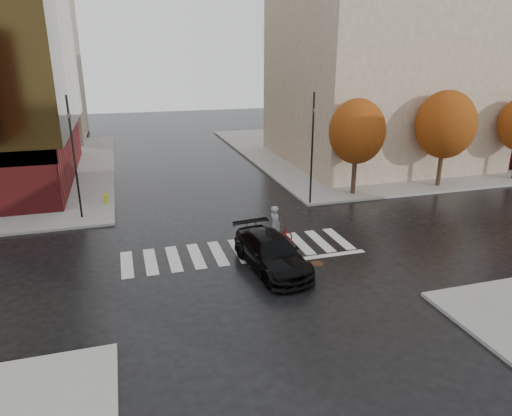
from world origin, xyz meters
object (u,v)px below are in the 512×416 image
Objects in this scene: traffic_light_nw at (73,150)px; sedan at (272,253)px; fire_hydrant at (106,198)px; traffic_light_ne at (312,142)px; cyclist at (276,233)px.

sedan is at bearing 67.58° from traffic_light_nw.
fire_hydrant is (-7.43, 11.80, -0.27)m from sedan.
sedan is 0.76× the size of traffic_light_ne.
traffic_light_nw reaches higher than fire_hydrant.
traffic_light_ne is 10.67× the size of fire_hydrant.
cyclist is at bearing 78.55° from traffic_light_nw.
traffic_light_ne is (14.18, -1.33, -0.05)m from traffic_light_nw.
traffic_light_nw is (-9.82, 7.13, 3.45)m from cyclist.
cyclist is 0.31× the size of traffic_light_ne.
fire_hydrant is (-12.80, 3.70, -3.63)m from traffic_light_ne.
cyclist is at bearing 59.77° from sedan.
traffic_light_ne is 13.81m from fire_hydrant.
fire_hydrant is at bearing 174.25° from traffic_light_nw.
traffic_light_ne is (4.36, 5.80, 3.39)m from cyclist.
traffic_light_ne is at bearing 109.17° from traffic_light_nw.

